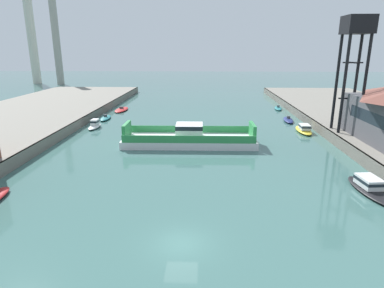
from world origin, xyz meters
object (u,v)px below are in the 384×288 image
at_px(moored_boat_upstream_a, 278,108).
at_px(moored_boat_mid_left, 106,118).
at_px(smokestack_distant_b, 32,38).
at_px(moored_boat_mid_right, 95,125).
at_px(crane_tower, 356,39).
at_px(chain_ferry, 189,138).
at_px(moored_boat_near_left, 288,120).
at_px(moored_boat_far_right, 122,110).
at_px(moored_boat_upstream_b, 304,129).
at_px(smokestack_distant_a, 55,32).
at_px(moored_boat_near_right, 370,187).

bearing_deg(moored_boat_upstream_a, moored_boat_mid_left, -160.70).
bearing_deg(smokestack_distant_b, moored_boat_mid_right, -57.47).
bearing_deg(crane_tower, moored_boat_mid_right, 170.45).
distance_m(moored_boat_upstream_a, crane_tower, 32.49).
height_order(chain_ferry, moored_boat_mid_right, chain_ferry).
distance_m(moored_boat_near_left, moored_boat_upstream_a, 14.10).
distance_m(moored_boat_near_left, crane_tower, 21.50).
distance_m(moored_boat_far_right, moored_boat_upstream_b, 42.13).
xyz_separation_m(chain_ferry, moored_boat_far_right, (-17.54, 28.15, -0.76)).
distance_m(moored_boat_far_right, moored_boat_upstream_a, 37.82).
bearing_deg(smokestack_distant_a, moored_boat_near_left, -42.31).
height_order(moored_boat_near_right, smokestack_distant_a, smokestack_distant_a).
bearing_deg(moored_boat_upstream_a, moored_boat_upstream_b, -90.92).
bearing_deg(crane_tower, moored_boat_upstream_a, 98.56).
distance_m(crane_tower, smokestack_distant_b, 129.21).
bearing_deg(moored_boat_near_left, smokestack_distant_a, 137.69).
height_order(moored_boat_mid_left, moored_boat_upstream_a, moored_boat_mid_left).
relative_size(moored_boat_mid_right, smokestack_distant_a, 0.13).
bearing_deg(crane_tower, smokestack_distant_a, 134.25).
distance_m(moored_boat_near_left, moored_boat_near_right, 34.10).
xyz_separation_m(moored_boat_near_left, moored_boat_mid_right, (-37.27, -7.16, 0.27)).
height_order(crane_tower, smokestack_distant_a, smokestack_distant_a).
distance_m(moored_boat_mid_left, moored_boat_upstream_a, 40.80).
bearing_deg(moored_boat_mid_right, moored_boat_far_right, 88.26).
bearing_deg(smokestack_distant_a, moored_boat_mid_right, -62.74).
bearing_deg(moored_boat_near_left, moored_boat_upstream_a, 86.19).
relative_size(moored_boat_far_right, smokestack_distant_b, 0.21).
bearing_deg(moored_boat_upstream_b, smokestack_distant_a, 134.47).
distance_m(chain_ferry, moored_boat_upstream_a, 37.45).
height_order(moored_boat_near_left, crane_tower, crane_tower).
relative_size(moored_boat_near_right, moored_boat_far_right, 1.07).
bearing_deg(moored_boat_mid_left, moored_boat_near_right, -42.62).
bearing_deg(moored_boat_near_left, moored_boat_mid_left, 179.12).
relative_size(moored_boat_mid_right, crane_tower, 0.31).
distance_m(moored_boat_near_right, moored_boat_upstream_b, 25.16).
relative_size(moored_boat_mid_right, moored_boat_upstream_b, 0.77).
height_order(moored_boat_far_right, smokestack_distant_a, smokestack_distant_a).
height_order(moored_boat_far_right, moored_boat_upstream_b, moored_boat_upstream_b).
bearing_deg(moored_boat_upstream_b, smokestack_distant_b, 137.21).
xyz_separation_m(moored_boat_mid_left, moored_boat_upstream_a, (38.51, 13.49, -0.03)).
height_order(moored_boat_near_right, moored_boat_upstream_a, moored_boat_near_right).
xyz_separation_m(moored_boat_mid_left, smokestack_distant_a, (-39.58, 69.65, 20.32)).
distance_m(moored_boat_near_left, moored_boat_mid_left, 37.58).
bearing_deg(moored_boat_far_right, crane_tower, -30.76).
relative_size(moored_boat_upstream_a, moored_boat_upstream_b, 0.86).
xyz_separation_m(moored_boat_upstream_a, smokestack_distant_a, (-78.09, 56.17, 20.35)).
bearing_deg(moored_boat_far_right, moored_boat_near_left, -16.17).
xyz_separation_m(moored_boat_near_left, smokestack_distant_a, (-77.16, 70.23, 20.29)).
relative_size(moored_boat_near_left, moored_boat_mid_right, 1.17).
xyz_separation_m(chain_ferry, moored_boat_upstream_a, (20.13, 31.57, -0.76)).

